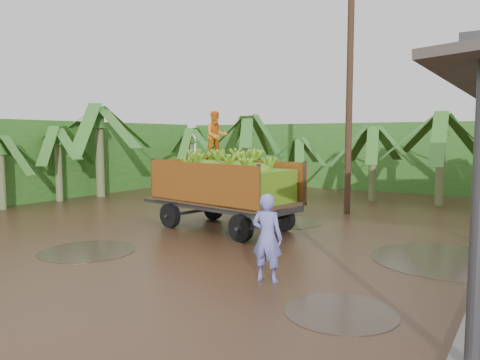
% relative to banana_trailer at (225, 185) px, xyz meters
% --- Properties ---
extents(ground, '(100.00, 100.00, 0.00)m').
position_rel_banana_trailer_xyz_m(ground, '(2.28, -2.06, -1.40)').
color(ground, black).
rests_on(ground, ground).
extents(hedge_north, '(22.00, 3.00, 3.60)m').
position_rel_banana_trailer_xyz_m(hedge_north, '(0.28, 13.94, 0.40)').
color(hedge_north, '#2D661E').
rests_on(hedge_north, ground).
extents(hedge_west, '(3.00, 18.00, 3.60)m').
position_rel_banana_trailer_xyz_m(hedge_west, '(-11.72, 1.94, 0.40)').
color(hedge_west, '#2D661E').
rests_on(hedge_west, ground).
extents(banana_trailer, '(6.49, 2.98, 3.72)m').
position_rel_banana_trailer_xyz_m(banana_trailer, '(0.00, 0.00, 0.00)').
color(banana_trailer, '#A95F18').
rests_on(banana_trailer, ground).
extents(man_blue, '(0.68, 0.48, 1.78)m').
position_rel_banana_trailer_xyz_m(man_blue, '(3.66, -3.89, -0.51)').
color(man_blue, '#7377D1').
rests_on(man_blue, ground).
extents(utility_pole, '(1.20, 0.24, 8.76)m').
position_rel_banana_trailer_xyz_m(utility_pole, '(2.22, 4.87, 3.04)').
color(utility_pole, '#47301E').
rests_on(utility_pole, ground).
extents(banana_plants, '(24.58, 20.34, 4.47)m').
position_rel_banana_trailer_xyz_m(banana_plants, '(-3.16, 4.44, 0.49)').
color(banana_plants, '#2D661E').
rests_on(banana_plants, ground).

